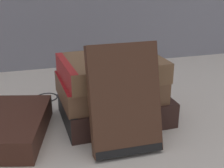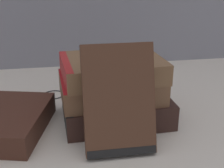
% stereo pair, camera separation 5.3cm
% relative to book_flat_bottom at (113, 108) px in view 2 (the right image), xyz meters
% --- Properties ---
extents(ground_plane, '(3.00, 3.00, 0.00)m').
position_rel_book_flat_bottom_xyz_m(ground_plane, '(0.01, -0.01, -0.02)').
color(ground_plane, beige).
extents(book_flat_bottom, '(0.20, 0.15, 0.05)m').
position_rel_book_flat_bottom_xyz_m(book_flat_bottom, '(0.00, 0.00, 0.00)').
color(book_flat_bottom, '#331E19').
rests_on(book_flat_bottom, ground_plane).
extents(book_flat_middle, '(0.19, 0.14, 0.04)m').
position_rel_book_flat_bottom_xyz_m(book_flat_middle, '(-0.01, 0.00, 0.04)').
color(book_flat_middle, brown).
rests_on(book_flat_middle, book_flat_bottom).
extents(book_flat_top, '(0.19, 0.15, 0.04)m').
position_rel_book_flat_bottom_xyz_m(book_flat_top, '(-0.01, -0.00, 0.08)').
color(book_flat_top, brown).
rests_on(book_flat_top, book_flat_middle).
extents(book_leaning_front, '(0.11, 0.07, 0.17)m').
position_rel_book_flat_bottom_xyz_m(book_leaning_front, '(-0.01, -0.10, 0.06)').
color(book_leaning_front, '#4C2D1E').
rests_on(book_leaning_front, ground_plane).
extents(pocket_watch, '(0.05, 0.06, 0.01)m').
position_rel_book_flat_bottom_xyz_m(pocket_watch, '(0.02, -0.02, 0.10)').
color(pocket_watch, silver).
rests_on(pocket_watch, book_flat_top).
extents(reading_glasses, '(0.12, 0.08, 0.00)m').
position_rel_book_flat_bottom_xyz_m(reading_glasses, '(-0.09, 0.14, -0.02)').
color(reading_glasses, black).
rests_on(reading_glasses, ground_plane).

